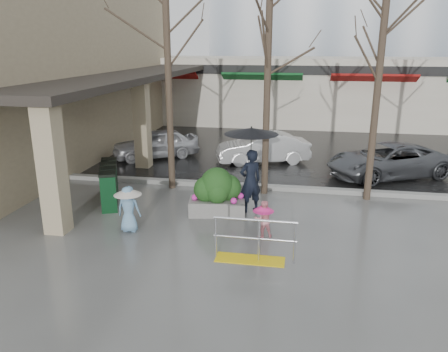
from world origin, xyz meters
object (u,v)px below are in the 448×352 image
(handrail, at_px, (253,245))
(car_b, at_px, (263,148))
(tree_mideast, at_px, (382,41))
(car_c, at_px, (388,160))
(planter, at_px, (217,192))
(child_blue, at_px, (128,205))
(child_pink, at_px, (263,216))
(tree_west, at_px, (167,34))
(news_boxes, at_px, (109,184))
(car_a, at_px, (156,144))
(woman, at_px, (251,160))
(tree_midwest, at_px, (269,28))

(handrail, bearing_deg, car_b, 93.87)
(handrail, relative_size, tree_mideast, 0.29)
(tree_mideast, bearing_deg, car_c, 68.95)
(tree_mideast, height_order, planter, tree_mideast)
(tree_mideast, xyz_separation_m, child_blue, (-6.55, -3.74, -4.12))
(car_c, bearing_deg, child_pink, -59.25)
(handrail, distance_m, tree_west, 7.52)
(tree_west, bearing_deg, news_boxes, -131.85)
(handrail, xyz_separation_m, child_blue, (-3.41, 1.06, 0.37))
(planter, distance_m, news_boxes, 3.55)
(planter, height_order, news_boxes, planter)
(tree_mideast, height_order, car_a, tree_mideast)
(tree_mideast, relative_size, car_b, 1.70)
(planter, bearing_deg, tree_mideast, 25.12)
(tree_mideast, bearing_deg, tree_west, -180.00)
(tree_west, xyz_separation_m, woman, (2.93, -1.74, -3.50))
(tree_midwest, relative_size, planter, 4.08)
(planter, distance_m, car_a, 7.20)
(car_a, bearing_deg, handrail, -0.45)
(child_pink, distance_m, car_c, 7.40)
(child_blue, relative_size, car_b, 0.33)
(tree_west, bearing_deg, tree_midwest, 0.00)
(tree_mideast, relative_size, child_blue, 5.21)
(car_c, bearing_deg, tree_mideast, -46.97)
(child_blue, bearing_deg, car_a, -78.23)
(tree_west, distance_m, tree_mideast, 6.50)
(child_blue, bearing_deg, car_c, -141.57)
(tree_midwest, height_order, child_blue, tree_midwest)
(tree_midwest, bearing_deg, handrail, -88.09)
(tree_midwest, height_order, news_boxes, tree_midwest)
(woman, xyz_separation_m, child_blue, (-2.98, -2.00, -0.84))
(tree_midwest, xyz_separation_m, planter, (-1.19, -2.11, -4.56))
(child_blue, height_order, planter, planter)
(tree_west, relative_size, car_a, 1.84)
(handrail, distance_m, car_a, 10.20)
(news_boxes, relative_size, car_b, 0.56)
(tree_mideast, distance_m, woman, 5.15)
(child_pink, bearing_deg, planter, -64.14)
(child_blue, height_order, car_a, car_a)
(tree_west, xyz_separation_m, child_blue, (-0.05, -3.74, -4.34))
(news_boxes, relative_size, car_a, 0.58)
(tree_west, distance_m, car_b, 6.56)
(tree_west, distance_m, child_pink, 6.68)
(tree_west, distance_m, planter, 5.29)
(car_c, bearing_deg, car_b, -130.52)
(tree_west, height_order, car_c, tree_west)
(woman, relative_size, car_c, 0.57)
(woman, height_order, planter, woman)
(news_boxes, bearing_deg, tree_midwest, -2.94)
(tree_midwest, xyz_separation_m, tree_mideast, (3.30, -0.00, -0.37))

